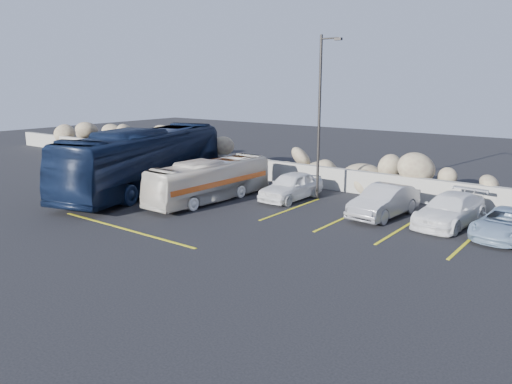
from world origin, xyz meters
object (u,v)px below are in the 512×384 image
Objects in this scene: lamppost at (320,114)px; car_c at (450,210)px; vintage_bus at (210,180)px; car_a at (291,186)px; car_d at (506,224)px; car_b at (384,201)px; tour_coach at (145,160)px.

lamppost is 1.80× the size of car_c.
car_a is at bearing 42.39° from vintage_bus.
car_a reaches higher than car_d.
car_a and car_b have the same top height.
lamppost is 0.66× the size of tour_coach.
tour_coach is (-4.41, -0.36, 0.66)m from vintage_bus.
car_c is at bearing 16.27° from vintage_bus.
lamppost is at bearing 9.61° from tour_coach.
tour_coach is 12.86m from car_b.
tour_coach is 3.06× the size of car_d.
lamppost is 5.50m from car_b.
car_b is (12.51, 2.80, -1.00)m from tour_coach.
tour_coach is 2.89× the size of car_b.
car_c is at bearing -6.06° from lamppost.
lamppost is at bearing 169.15° from car_b.
car_a is 0.97× the size of car_b.
lamppost is 9.74m from tour_coach.
car_d is at bearing -7.60° from lamppost.
car_d is at bearing 4.37° from car_b.
vintage_bus is 11.19m from car_c.
car_b is 4.93m from car_d.
car_c is at bearing 13.87° from car_b.
lamppost reaches higher than car_b.
tour_coach is at bearing -157.15° from car_a.
lamppost is 9.75m from car_d.
vintage_bus is 1.82× the size of car_a.
car_a is 5.03m from car_b.
tour_coach reaches higher than car_c.
lamppost is 2.02× the size of car_d.
tour_coach reaches higher than car_b.
car_c is at bearing 2.34° from car_a.
car_c is (7.74, 0.20, -0.05)m from car_a.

